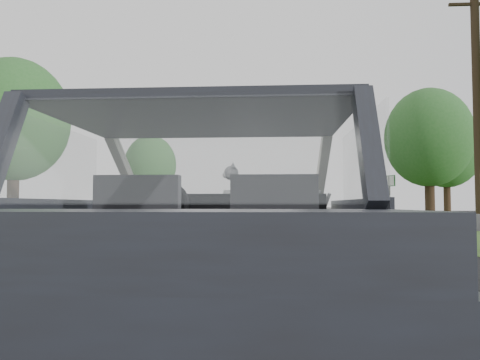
# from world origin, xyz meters

# --- Properties ---
(ground) EXTENTS (140.00, 140.00, 0.00)m
(ground) POSITION_xyz_m (0.00, 0.00, 0.00)
(ground) COLOR black
(ground) RESTS_ON ground
(subject_car) EXTENTS (1.80, 4.00, 1.45)m
(subject_car) POSITION_xyz_m (0.00, 0.00, 0.72)
(subject_car) COLOR black
(subject_car) RESTS_ON ground
(dashboard) EXTENTS (1.58, 0.45, 0.30)m
(dashboard) POSITION_xyz_m (0.00, 0.62, 0.85)
(dashboard) COLOR black
(dashboard) RESTS_ON subject_car
(driver_seat) EXTENTS (0.50, 0.72, 0.42)m
(driver_seat) POSITION_xyz_m (-0.40, -0.29, 0.88)
(driver_seat) COLOR black
(driver_seat) RESTS_ON subject_car
(passenger_seat) EXTENTS (0.50, 0.72, 0.42)m
(passenger_seat) POSITION_xyz_m (0.40, -0.29, 0.88)
(passenger_seat) COLOR black
(passenger_seat) RESTS_ON subject_car
(steering_wheel) EXTENTS (0.36, 0.36, 0.04)m
(steering_wheel) POSITION_xyz_m (-0.40, 0.33, 0.92)
(steering_wheel) COLOR black
(steering_wheel) RESTS_ON dashboard
(cat) EXTENTS (0.58, 0.25, 0.25)m
(cat) POSITION_xyz_m (0.32, 0.66, 1.08)
(cat) COLOR #9D9D9D
(cat) RESTS_ON dashboard
(guardrail) EXTENTS (0.05, 90.00, 0.32)m
(guardrail) POSITION_xyz_m (4.30, 10.00, 0.58)
(guardrail) COLOR gray
(guardrail) RESTS_ON ground
(other_car) EXTENTS (2.10, 4.88, 1.58)m
(other_car) POSITION_xyz_m (-0.93, 17.94, 0.79)
(other_car) COLOR #B1B2B3
(other_car) RESTS_ON ground
(highway_sign) EXTENTS (0.46, 0.97, 2.50)m
(highway_sign) POSITION_xyz_m (6.79, 22.67, 1.25)
(highway_sign) COLOR #1E632A
(highway_sign) RESTS_ON ground
(utility_pole) EXTENTS (0.37, 0.37, 8.92)m
(utility_pole) POSITION_xyz_m (7.61, 13.63, 4.46)
(utility_pole) COLOR black
(utility_pole) RESTS_ON ground
(tree_2) EXTENTS (5.50, 5.50, 6.86)m
(tree_2) POSITION_xyz_m (8.69, 21.98, 3.43)
(tree_2) COLOR #265B23
(tree_2) RESTS_ON ground
(tree_3) EXTENTS (6.53, 6.53, 8.29)m
(tree_3) POSITION_xyz_m (14.04, 34.16, 4.14)
(tree_3) COLOR #265B23
(tree_3) RESTS_ON ground
(tree_5) EXTENTS (5.41, 5.41, 7.37)m
(tree_5) POSITION_xyz_m (-11.22, 17.23, 3.68)
(tree_5) COLOR #265B23
(tree_5) RESTS_ON ground
(tree_6) EXTENTS (4.62, 4.62, 6.54)m
(tree_6) POSITION_xyz_m (-9.70, 35.35, 3.27)
(tree_6) COLOR #265B23
(tree_6) RESTS_ON ground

